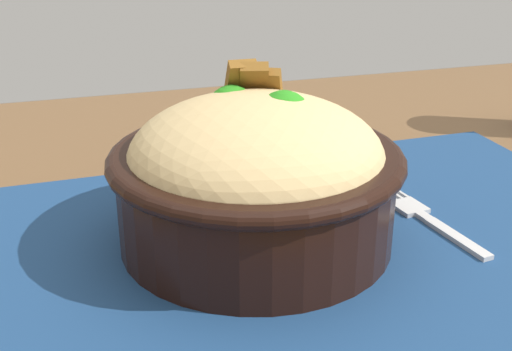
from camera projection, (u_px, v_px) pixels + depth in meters
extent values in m
cube|color=brown|center=(325.00, 270.00, 0.48)|extent=(1.06, 0.89, 0.03)
cylinder|color=brown|center=(494.00, 300.00, 1.08)|extent=(0.04, 0.04, 0.68)
cube|color=navy|center=(332.00, 236.00, 0.48)|extent=(0.48, 0.34, 0.00)
cylinder|color=black|center=(256.00, 196.00, 0.46)|extent=(0.19, 0.19, 0.07)
torus|color=black|center=(256.00, 158.00, 0.45)|extent=(0.20, 0.20, 0.01)
ellipsoid|color=tan|center=(256.00, 157.00, 0.45)|extent=(0.19, 0.19, 0.08)
sphere|color=#26831A|center=(229.00, 128.00, 0.44)|extent=(0.03, 0.03, 0.03)
sphere|color=#26831A|center=(232.00, 110.00, 0.47)|extent=(0.04, 0.04, 0.04)
sphere|color=#26831A|center=(284.00, 119.00, 0.45)|extent=(0.04, 0.04, 0.04)
cylinder|color=orange|center=(246.00, 135.00, 0.43)|extent=(0.03, 0.01, 0.01)
cylinder|color=orange|center=(209.00, 131.00, 0.44)|extent=(0.03, 0.01, 0.01)
cylinder|color=orange|center=(276.00, 119.00, 0.47)|extent=(0.03, 0.02, 0.01)
cube|color=brown|center=(269.00, 94.00, 0.49)|extent=(0.03, 0.04, 0.04)
cube|color=brown|center=(254.00, 89.00, 0.49)|extent=(0.03, 0.05, 0.05)
cube|color=brown|center=(239.00, 90.00, 0.48)|extent=(0.02, 0.04, 0.05)
cube|color=#BBBBBB|center=(457.00, 238.00, 0.47)|extent=(0.02, 0.06, 0.00)
cube|color=#BBBBBB|center=(424.00, 217.00, 0.51)|extent=(0.01, 0.01, 0.00)
cube|color=#BBBBBB|center=(409.00, 207.00, 0.52)|extent=(0.03, 0.03, 0.00)
cube|color=#BBBBBB|center=(399.00, 193.00, 0.55)|extent=(0.01, 0.02, 0.00)
cube|color=#BBBBBB|center=(393.00, 194.00, 0.54)|extent=(0.01, 0.02, 0.00)
cube|color=#BBBBBB|center=(387.00, 196.00, 0.54)|extent=(0.01, 0.02, 0.00)
cube|color=#BBBBBB|center=(381.00, 197.00, 0.54)|extent=(0.01, 0.02, 0.00)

